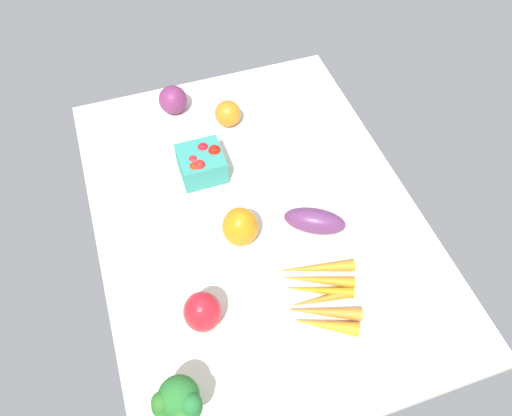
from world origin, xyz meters
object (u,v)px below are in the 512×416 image
red_onion_near_basket (173,100)px  carrot_bunch (320,295)px  bell_pepper_red (203,312)px  eggplant (315,221)px  berry_basket (202,163)px  heirloom_tomato_orange (228,114)px  broccoli_head (179,401)px  bell_pepper_orange (240,227)px

red_onion_near_basket → carrot_bunch: bearing=13.5°
bell_pepper_red → eggplant: (-14.66, 30.78, -1.86)cm
carrot_bunch → berry_basket: bearing=-161.0°
heirloom_tomato_orange → bell_pepper_red: bearing=-21.6°
eggplant → broccoli_head: size_ratio=1.37×
red_onion_near_basket → bell_pepper_red: (64.81, -8.81, 0.89)cm
heirloom_tomato_orange → broccoli_head: broccoli_head is taller
carrot_bunch → broccoli_head: (13.43, -33.55, 5.25)cm
berry_basket → broccoli_head: broccoli_head is taller
bell_pepper_red → broccoli_head: broccoli_head is taller
berry_basket → heirloom_tomato_orange: bearing=143.1°
berry_basket → red_onion_near_basket: bearing=-176.5°
bell_pepper_red → eggplant: bearing=115.5°
red_onion_near_basket → berry_basket: (25.06, 1.54, -0.19)cm
red_onion_near_basket → broccoli_head: (80.92, -17.39, 2.61)cm
red_onion_near_basket → eggplant: (50.15, 21.97, -0.97)cm
berry_basket → eggplant: 32.36cm
eggplant → bell_pepper_red: bearing=55.9°
eggplant → bell_pepper_orange: bearing=21.8°
eggplant → heirloom_tomato_orange: bearing=-47.1°
heirloom_tomato_orange → broccoli_head: size_ratio=0.68×
broccoli_head → carrot_bunch: bearing=111.8°
heirloom_tomato_orange → broccoli_head: (71.16, -30.43, 3.00)cm
bell_pepper_orange → heirloom_tomato_orange: size_ratio=1.39×
bell_pepper_orange → heirloom_tomato_orange: (-37.76, 8.36, -1.41)cm
eggplant → broccoli_head: broccoli_head is taller
berry_basket → heirloom_tomato_orange: 19.14cm
bell_pepper_orange → carrot_bunch: 23.32cm
red_onion_near_basket → broccoli_head: 82.81cm
red_onion_near_basket → bell_pepper_orange: 47.77cm
red_onion_near_basket → carrot_bunch: (67.49, 16.15, -2.64)cm
bell_pepper_red → carrot_bunch: 25.35cm
heirloom_tomato_orange → broccoli_head: bearing=-23.2°
bell_pepper_orange → bell_pepper_red: bearing=-38.0°
bell_pepper_red → broccoli_head: (16.11, -8.59, 1.72)cm
berry_basket → eggplant: bearing=39.2°
bell_pepper_orange → bell_pepper_red: bell_pepper_orange is taller
carrot_bunch → eggplant: (-17.34, 5.82, 1.68)cm
red_onion_near_basket → carrot_bunch: 69.45cm
bell_pepper_orange → berry_basket: 22.71cm
bell_pepper_orange → eggplant: bell_pepper_orange is taller
eggplant → heirloom_tomato_orange: heirloom_tomato_orange is taller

